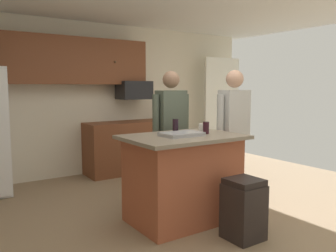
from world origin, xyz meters
TOP-DOWN VIEW (x-y plane):
  - floor at (0.00, 0.00)m, footprint 7.04×7.04m
  - back_wall at (0.00, 2.80)m, footprint 6.40×0.10m
  - french_door_window_panel at (2.60, 2.40)m, footprint 0.90×0.06m
  - cabinet_run_upper at (-0.40, 2.60)m, footprint 2.40×0.38m
  - cabinet_run_lower at (0.60, 2.48)m, footprint 1.80×0.63m
  - microwave_over_range at (0.60, 2.50)m, footprint 0.56×0.40m
  - kitchen_island at (-0.09, 0.09)m, footprint 1.29×0.91m
  - person_elder_center at (0.27, 0.84)m, footprint 0.57×0.23m
  - person_host_foreground at (0.88, 0.29)m, footprint 0.57×0.23m
  - tumbler_amber at (-0.07, 0.26)m, footprint 0.07×0.07m
  - mug_blue_stoneware at (0.26, 0.17)m, footprint 0.13×0.09m
  - glass_short_whisky at (0.21, 0.06)m, footprint 0.07×0.07m
  - serving_tray at (-0.13, 0.06)m, footprint 0.44×0.30m
  - trash_bin at (0.12, -0.64)m, footprint 0.34×0.34m

SIDE VIEW (x-z plane):
  - floor at x=0.00m, z-range 0.00..0.00m
  - trash_bin at x=0.12m, z-range 0.00..0.61m
  - cabinet_run_lower at x=0.60m, z-range 0.00..0.90m
  - kitchen_island at x=-0.09m, z-range 0.01..0.98m
  - serving_tray at x=-0.13m, z-range 0.97..1.02m
  - person_elder_center at x=0.27m, z-range 0.14..1.85m
  - person_host_foreground at x=0.88m, z-range 0.14..1.86m
  - mug_blue_stoneware at x=0.26m, z-range 0.97..1.08m
  - glass_short_whisky at x=0.21m, z-range 0.97..1.11m
  - tumbler_amber at x=-0.07m, z-range 0.97..1.14m
  - french_door_window_panel at x=2.60m, z-range 0.10..2.10m
  - back_wall at x=0.00m, z-range 0.00..2.60m
  - microwave_over_range at x=0.60m, z-range 1.29..1.61m
  - cabinet_run_upper at x=-0.40m, z-range 1.55..2.30m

